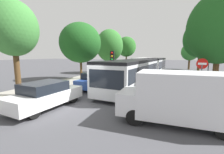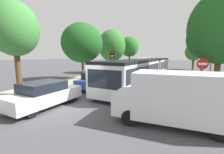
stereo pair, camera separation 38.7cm
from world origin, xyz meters
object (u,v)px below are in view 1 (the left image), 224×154
(articulated_bus, at_px, (143,69))
(tree_left_far, at_px, (109,46))
(city_bus_rear, at_px, (143,63))
(traffic_light, at_px, (112,62))
(direction_sign_post, at_px, (209,61))
(tree_right_near, at_px, (220,28))
(queued_car_blue, at_px, (96,80))
(queued_car_tan, at_px, (119,73))
(tree_left_mid, at_px, (80,43))
(tree_right_far, at_px, (190,52))
(tree_left_near, at_px, (13,29))
(tree_right_mid, at_px, (201,39))
(white_van, at_px, (181,97))
(tree_left_distant, at_px, (126,47))
(queued_car_white, at_px, (46,95))
(no_entry_sign, at_px, (201,73))

(articulated_bus, xyz_separation_m, tree_left_far, (-7.18, 6.88, 3.14))
(city_bus_rear, distance_m, traffic_light, 21.75)
(direction_sign_post, relative_size, tree_right_near, 0.48)
(queued_car_blue, xyz_separation_m, queued_car_tan, (-0.26, 6.58, -0.01))
(articulated_bus, height_order, tree_left_mid, tree_left_mid)
(tree_left_mid, distance_m, tree_right_far, 24.65)
(tree_left_mid, bearing_deg, tree_left_near, -86.94)
(articulated_bus, xyz_separation_m, tree_right_mid, (6.48, 9.11, 3.87))
(tree_left_mid, height_order, tree_right_mid, tree_right_mid)
(white_van, xyz_separation_m, tree_left_distant, (-10.70, 25.46, 3.58))
(queued_car_blue, bearing_deg, articulated_bus, -30.95)
(articulated_bus, distance_m, tree_left_far, 10.43)
(queued_car_white, distance_m, tree_right_near, 12.42)
(articulated_bus, height_order, no_entry_sign, no_entry_sign)
(tree_right_far, bearing_deg, tree_left_distant, -163.72)
(city_bus_rear, relative_size, queued_car_tan, 2.67)
(queued_car_blue, height_order, direction_sign_post, direction_sign_post)
(queued_car_tan, bearing_deg, tree_right_near, -116.07)
(articulated_bus, distance_m, tree_right_near, 7.84)
(queued_car_white, xyz_separation_m, white_van, (7.11, 0.79, 0.47))
(traffic_light, distance_m, tree_left_distant, 21.38)
(no_entry_sign, height_order, direction_sign_post, direction_sign_post)
(white_van, bearing_deg, queued_car_white, 3.04)
(white_van, bearing_deg, queued_car_tan, -61.24)
(city_bus_rear, relative_size, tree_left_far, 1.58)
(queued_car_white, relative_size, tree_left_mid, 0.64)
(articulated_bus, bearing_deg, direction_sign_post, 83.87)
(queued_car_tan, height_order, direction_sign_post, direction_sign_post)
(articulated_bus, relative_size, tree_right_far, 3.20)
(queued_car_white, distance_m, traffic_light, 6.20)
(queued_car_blue, distance_m, queued_car_tan, 6.59)
(queued_car_white, relative_size, tree_right_far, 0.80)
(tree_right_mid, bearing_deg, tree_left_mid, -143.75)
(traffic_light, xyz_separation_m, tree_left_far, (-5.47, 11.64, 2.16))
(articulated_bus, relative_size, direction_sign_post, 4.96)
(articulated_bus, relative_size, tree_right_mid, 2.20)
(articulated_bus, height_order, tree_right_far, tree_right_far)
(queued_car_white, distance_m, direction_sign_post, 13.57)
(city_bus_rear, distance_m, queued_car_blue, 21.69)
(tree_left_far, bearing_deg, direction_sign_post, -30.61)
(tree_left_near, bearing_deg, tree_left_far, 90.54)
(direction_sign_post, relative_size, tree_left_near, 0.53)
(city_bus_rear, bearing_deg, tree_left_near, 170.91)
(queued_car_white, bearing_deg, no_entry_sign, -54.29)
(direction_sign_post, height_order, tree_right_mid, tree_right_mid)
(queued_car_white, xyz_separation_m, tree_left_near, (-3.55, 0.87, 4.06))
(tree_left_mid, distance_m, tree_right_mid, 17.33)
(city_bus_rear, relative_size, tree_left_distant, 1.62)
(articulated_bus, height_order, queued_car_white, articulated_bus)
(tree_right_far, bearing_deg, queued_car_blue, -110.59)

